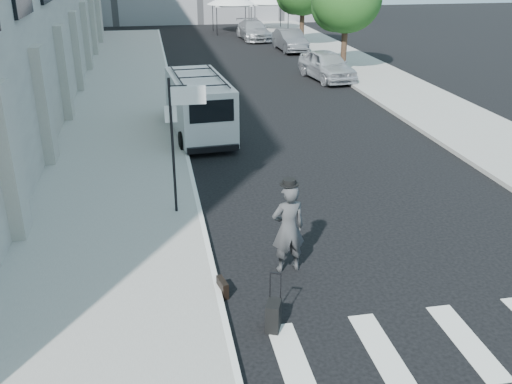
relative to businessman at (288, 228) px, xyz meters
name	(u,v)px	position (x,y,z in m)	size (l,w,h in m)	color
ground	(304,268)	(0.38, -0.02, -1.01)	(120.00, 120.00, 0.00)	black
sidewalk_left	(124,99)	(-3.87, 15.98, -0.93)	(4.50, 48.00, 0.15)	gray
sidewalk_right	(366,72)	(9.38, 19.98, -0.93)	(4.00, 56.00, 0.15)	gray
sign_pole	(181,118)	(-1.99, 3.18, 1.65)	(1.03, 0.07, 3.50)	black
businessman	(288,228)	(0.00, 0.00, 0.00)	(0.73, 0.48, 2.01)	#38393B
briefcase	(223,287)	(-1.52, -0.71, -0.84)	(0.12, 0.44, 0.34)	black
suitcase	(273,316)	(-0.75, -2.02, -0.71)	(0.38, 0.46, 1.10)	black
cargo_van	(198,105)	(-0.95, 10.31, 0.11)	(2.33, 5.78, 2.15)	silver
parked_car_a	(327,65)	(6.66, 18.76, -0.24)	(1.82, 4.52, 1.54)	#B0B2B8
parked_car_b	(290,40)	(6.96, 28.17, -0.29)	(1.51, 4.33, 1.43)	#4E5055
parked_car_c	(254,30)	(5.45, 33.73, -0.29)	(2.00, 4.92, 1.43)	#999CA0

